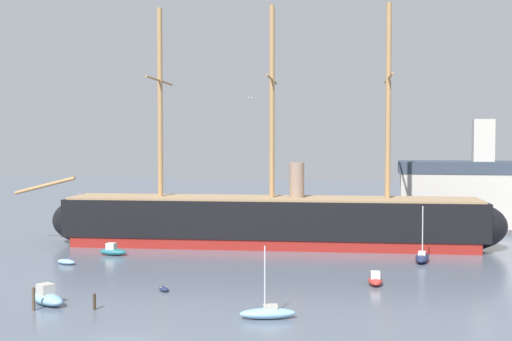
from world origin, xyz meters
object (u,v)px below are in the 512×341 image
object	(u,v)px
motorboat_mid_right	(375,280)
dinghy_mid_left	(66,262)
motorboat_alongside_bow	(113,251)
seagull_in_flight	(250,97)
tall_ship	(272,220)
motorboat_distant_centre	(280,223)
motorboat_foreground_left	(47,298)
mooring_piling_left_pair	(94,302)
mooring_piling_nearest	(34,299)
sailboat_foreground_right	(268,313)
sailboat_alongside_stern	(422,257)
sailboat_far_right	(472,244)
dinghy_near_centre	(164,289)
sailboat_far_left	(78,229)

from	to	relation	value
motorboat_mid_right	dinghy_mid_left	bearing A→B (deg)	172.96
motorboat_alongside_bow	dinghy_mid_left	bearing A→B (deg)	-112.09
seagull_in_flight	tall_ship	bearing A→B (deg)	95.01
dinghy_mid_left	motorboat_distant_centre	distance (m)	42.73
motorboat_foreground_left	motorboat_alongside_bow	xyz separation A→B (m)	(-4.58, 25.08, -0.10)
mooring_piling_left_pair	seagull_in_flight	bearing A→B (deg)	45.25
mooring_piling_nearest	motorboat_alongside_bow	bearing A→B (deg)	99.33
sailboat_foreground_right	motorboat_alongside_bow	bearing A→B (deg)	133.08
motorboat_mid_right	mooring_piling_nearest	bearing A→B (deg)	-150.42
motorboat_foreground_left	sailboat_foreground_right	world-z (taller)	sailboat_foreground_right
sailboat_alongside_stern	motorboat_distant_centre	bearing A→B (deg)	126.87
sailboat_alongside_stern	sailboat_far_right	size ratio (longest dim) A/B	1.46
dinghy_mid_left	sailboat_alongside_stern	bearing A→B (deg)	13.28
sailboat_far_right	motorboat_alongside_bow	bearing A→B (deg)	-160.58
dinghy_near_centre	seagull_in_flight	world-z (taller)	seagull_in_flight
sailboat_far_right	motorboat_foreground_left	bearing A→B (deg)	-134.56
mooring_piling_nearest	motorboat_distant_centre	bearing A→B (deg)	78.84
sailboat_far_right	seagull_in_flight	size ratio (longest dim) A/B	3.36
sailboat_far_left	motorboat_distant_centre	xyz separation A→B (m)	(29.99, 12.14, 0.06)
sailboat_far_left	mooring_piling_left_pair	world-z (taller)	sailboat_far_left
motorboat_alongside_bow	seagull_in_flight	bearing A→B (deg)	-35.55
dinghy_near_centre	motorboat_mid_right	size ratio (longest dim) A/B	0.57
mooring_piling_nearest	seagull_in_flight	distance (m)	26.82
sailboat_foreground_right	mooring_piling_nearest	xyz separation A→B (m)	(-19.79, -1.23, 0.48)
sailboat_alongside_stern	seagull_in_flight	xyz separation A→B (m)	(-17.15, -17.27, 17.91)
tall_ship	seagull_in_flight	world-z (taller)	tall_ship
tall_ship	mooring_piling_nearest	bearing A→B (deg)	-109.98
sailboat_foreground_right	sailboat_far_left	distance (m)	59.21
tall_ship	sailboat_alongside_stern	distance (m)	21.22
tall_ship	sailboat_foreground_right	bearing A→B (deg)	-80.72
motorboat_foreground_left	sailboat_alongside_stern	distance (m)	43.13
dinghy_near_centre	sailboat_alongside_stern	distance (m)	32.26
dinghy_mid_left	mooring_piling_nearest	distance (m)	21.52
sailboat_foreground_right	motorboat_distant_centre	bearing A→B (deg)	98.16
tall_ship	motorboat_foreground_left	xyz separation A→B (m)	(-13.68, -35.85, -2.88)
motorboat_foreground_left	dinghy_mid_left	xyz separation A→B (m)	(-7.38, 18.17, -0.34)
sailboat_far_left	sailboat_far_right	xyz separation A→B (m)	(58.80, -3.50, -0.14)
sailboat_alongside_stern	sailboat_far_left	distance (m)	54.22
motorboat_alongside_bow	mooring_piling_nearest	world-z (taller)	mooring_piling_nearest
motorboat_alongside_bow	seagull_in_flight	xyz separation A→B (m)	(20.48, -14.64, 17.93)
motorboat_alongside_bow	sailboat_far_right	bearing A→B (deg)	19.42
motorboat_alongside_bow	sailboat_foreground_right	bearing A→B (deg)	-46.92
motorboat_alongside_bow	motorboat_distant_centre	xyz separation A→B (m)	(16.02, 31.45, 0.04)
dinghy_mid_left	mooring_piling_left_pair	size ratio (longest dim) A/B	2.01
tall_ship	mooring_piling_nearest	world-z (taller)	tall_ship
motorboat_foreground_left	seagull_in_flight	xyz separation A→B (m)	(15.90, 10.44, 17.83)
tall_ship	motorboat_distant_centre	bearing A→B (deg)	96.16
seagull_in_flight	sailboat_alongside_stern	bearing A→B (deg)	45.20
sailboat_alongside_stern	mooring_piling_nearest	size ratio (longest dim) A/B	3.37
dinghy_mid_left	sailboat_far_left	xyz separation A→B (m)	(-11.16, 26.21, 0.22)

